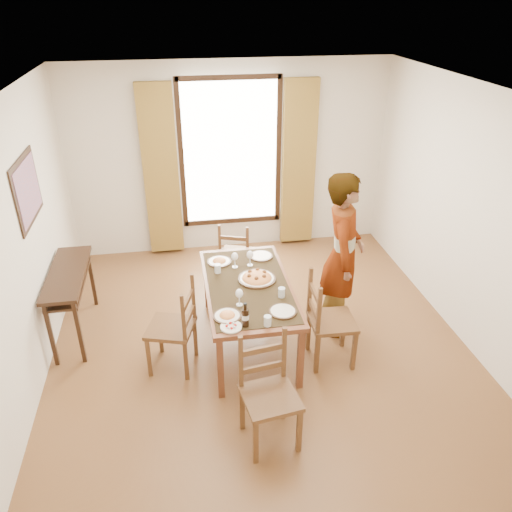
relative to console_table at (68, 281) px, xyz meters
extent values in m
plane|color=#55301A|center=(2.03, -0.60, -0.68)|extent=(5.00, 5.00, 0.00)
cube|color=beige|center=(2.03, 1.90, 0.67)|extent=(4.50, 0.10, 2.70)
cube|color=beige|center=(2.03, -3.10, 0.67)|extent=(4.50, 0.10, 2.70)
cube|color=beige|center=(-0.22, -0.60, 0.67)|extent=(0.10, 5.00, 2.70)
cube|color=beige|center=(4.28, -0.60, 0.67)|extent=(0.10, 5.00, 2.70)
cube|color=white|center=(2.03, -0.60, 2.04)|extent=(4.50, 5.00, 0.04)
cube|color=white|center=(2.03, 1.87, 0.77)|extent=(1.30, 0.04, 2.00)
cube|color=olive|center=(1.05, 1.81, 0.57)|extent=(0.48, 0.10, 2.40)
cube|color=olive|center=(3.01, 1.81, 0.57)|extent=(0.48, 0.10, 2.40)
cube|color=black|center=(-0.21, 0.00, 1.07)|extent=(0.02, 0.86, 0.66)
cube|color=#C64225|center=(-0.20, 0.00, 1.07)|extent=(0.01, 0.76, 0.56)
cube|color=black|center=(0.00, 0.00, 0.10)|extent=(0.38, 1.20, 0.04)
cube|color=black|center=(0.00, 0.00, -0.02)|extent=(0.34, 1.10, 0.03)
cube|color=black|center=(-0.14, -0.55, -0.30)|extent=(0.04, 0.04, 0.76)
cube|color=black|center=(-0.14, 0.55, -0.30)|extent=(0.04, 0.04, 0.76)
cube|color=black|center=(0.14, -0.55, -0.30)|extent=(0.04, 0.04, 0.76)
cube|color=black|center=(0.14, 0.55, -0.30)|extent=(0.04, 0.04, 0.76)
cube|color=brown|center=(1.90, -0.52, 0.04)|extent=(0.90, 1.69, 0.05)
cube|color=black|center=(1.90, -0.52, 0.07)|extent=(0.82, 1.55, 0.01)
cube|color=brown|center=(1.52, -1.30, -0.33)|extent=(0.06, 0.06, 0.70)
cube|color=brown|center=(1.52, 0.27, -0.33)|extent=(0.06, 0.06, 0.70)
cube|color=brown|center=(2.29, -1.30, -0.33)|extent=(0.06, 0.06, 0.70)
cube|color=brown|center=(2.29, 0.27, -0.33)|extent=(0.06, 0.06, 0.70)
cube|color=brown|center=(1.07, -0.76, -0.21)|extent=(0.56, 0.56, 0.04)
cube|color=brown|center=(0.95, -0.52, -0.44)|extent=(0.04, 0.04, 0.48)
cube|color=brown|center=(1.31, -0.64, -0.44)|extent=(0.04, 0.04, 0.48)
cube|color=brown|center=(0.83, -0.89, -0.44)|extent=(0.04, 0.04, 0.48)
cube|color=brown|center=(1.20, -1.00, -0.44)|extent=(0.04, 0.04, 0.48)
cube|color=brown|center=(1.32, -0.64, 0.06)|extent=(0.04, 0.04, 0.53)
cube|color=brown|center=(1.21, -1.00, 0.06)|extent=(0.04, 0.04, 0.53)
cube|color=brown|center=(1.27, -0.82, -0.05)|extent=(0.14, 0.37, 0.05)
cube|color=brown|center=(1.27, -0.82, 0.15)|extent=(0.14, 0.37, 0.05)
cube|color=brown|center=(1.95, 0.75, -0.24)|extent=(0.53, 0.53, 0.04)
cube|color=brown|center=(2.18, 0.86, -0.46)|extent=(0.04, 0.04, 0.44)
cube|color=brown|center=(2.06, 0.52, -0.46)|extent=(0.04, 0.04, 0.44)
cube|color=brown|center=(1.85, 0.98, -0.46)|extent=(0.04, 0.04, 0.44)
cube|color=brown|center=(1.73, 0.64, -0.46)|extent=(0.04, 0.04, 0.44)
cube|color=brown|center=(2.06, 0.52, 0.00)|extent=(0.04, 0.04, 0.49)
cube|color=brown|center=(1.72, 0.63, 0.00)|extent=(0.04, 0.04, 0.49)
cube|color=brown|center=(1.89, 0.57, -0.10)|extent=(0.34, 0.14, 0.05)
cube|color=brown|center=(1.89, 0.57, 0.08)|extent=(0.34, 0.14, 0.05)
cube|color=brown|center=(1.88, -1.89, -0.20)|extent=(0.51, 0.51, 0.04)
cube|color=brown|center=(1.72, -2.11, -0.44)|extent=(0.04, 0.04, 0.48)
cube|color=brown|center=(1.66, -1.73, -0.44)|extent=(0.04, 0.04, 0.48)
cube|color=brown|center=(2.10, -2.05, -0.44)|extent=(0.04, 0.04, 0.48)
cube|color=brown|center=(2.04, -1.67, -0.44)|extent=(0.04, 0.04, 0.48)
cube|color=brown|center=(1.66, -1.72, 0.07)|extent=(0.04, 0.04, 0.54)
cube|color=brown|center=(2.04, -1.66, 0.07)|extent=(0.04, 0.04, 0.54)
cube|color=brown|center=(1.85, -1.69, -0.04)|extent=(0.39, 0.09, 0.05)
cube|color=brown|center=(1.85, -1.69, 0.15)|extent=(0.39, 0.09, 0.05)
cube|color=brown|center=(2.71, -0.94, -0.20)|extent=(0.47, 0.47, 0.04)
cube|color=brown|center=(2.90, -1.14, -0.44)|extent=(0.04, 0.04, 0.48)
cube|color=brown|center=(2.51, -1.13, -0.44)|extent=(0.04, 0.04, 0.48)
cube|color=brown|center=(2.91, -0.75, -0.44)|extent=(0.04, 0.04, 0.48)
cube|color=brown|center=(2.53, -0.74, -0.44)|extent=(0.04, 0.04, 0.48)
cube|color=brown|center=(2.50, -1.13, 0.07)|extent=(0.04, 0.04, 0.54)
cube|color=brown|center=(2.52, -0.74, 0.07)|extent=(0.04, 0.04, 0.54)
cube|color=brown|center=(2.51, -0.93, -0.04)|extent=(0.04, 0.39, 0.05)
cube|color=brown|center=(2.51, -0.93, 0.16)|extent=(0.04, 0.39, 0.05)
imported|color=#919499|center=(2.96, -0.39, 0.26)|extent=(0.97, 0.88, 1.88)
cylinder|color=silver|center=(2.20, -0.80, 0.12)|extent=(0.07, 0.07, 0.10)
cylinder|color=silver|center=(1.62, -0.21, 0.12)|extent=(0.07, 0.07, 0.10)
cylinder|color=silver|center=(1.97, -1.25, 0.12)|extent=(0.07, 0.07, 0.10)
camera|label=1|loc=(1.24, -4.93, 2.83)|focal=35.00mm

